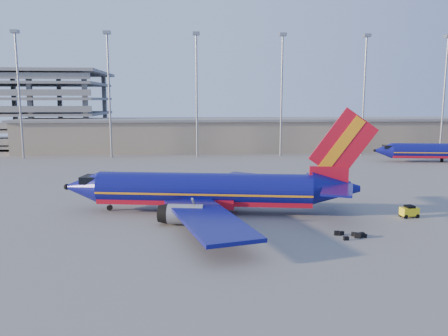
{
  "coord_description": "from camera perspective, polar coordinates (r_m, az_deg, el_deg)",
  "views": [
    {
      "loc": [
        -6.48,
        -56.96,
        13.42
      ],
      "look_at": [
        -1.92,
        2.83,
        4.0
      ],
      "focal_mm": 35.0,
      "sensor_mm": 36.0,
      "label": 1
    }
  ],
  "objects": [
    {
      "name": "aircraft_second",
      "position": [
        105.85,
        27.05,
        2.0
      ],
      "size": [
        31.47,
        12.18,
        10.69
      ],
      "rotation": [
        0.0,
        0.0,
        -0.14
      ],
      "color": "navy",
      "rests_on": "ground"
    },
    {
      "name": "ground",
      "position": [
        58.88,
        2.08,
        -4.25
      ],
      "size": [
        220.0,
        220.0,
        0.0
      ],
      "primitive_type": "plane",
      "color": "slate",
      "rests_on": "ground"
    },
    {
      "name": "baggage_tug",
      "position": [
        54.75,
        23.05,
        -5.2
      ],
      "size": [
        2.07,
        1.39,
        1.4
      ],
      "rotation": [
        0.0,
        0.0,
        0.11
      ],
      "color": "yellow",
      "rests_on": "ground"
    },
    {
      "name": "light_mast_row",
      "position": [
        103.68,
        2.04,
        11.21
      ],
      "size": [
        101.6,
        1.6,
        28.65
      ],
      "color": "gray",
      "rests_on": "ground"
    },
    {
      "name": "luggage_pile",
      "position": [
        45.32,
        16.47,
        -8.39
      ],
      "size": [
        3.04,
        1.94,
        0.5
      ],
      "color": "black",
      "rests_on": "ground"
    },
    {
      "name": "terminal_building",
      "position": [
        116.5,
        3.8,
        4.43
      ],
      "size": [
        122.0,
        16.0,
        8.5
      ],
      "color": "gray",
      "rests_on": "ground"
    },
    {
      "name": "aircraft_main",
      "position": [
        52.04,
        -1.68,
        -2.98
      ],
      "size": [
        36.96,
        35.29,
        12.58
      ],
      "rotation": [
        0.0,
        0.0,
        -0.16
      ],
      "color": "navy",
      "rests_on": "ground"
    }
  ]
}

